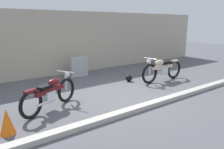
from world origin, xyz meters
TOP-DOWN VIEW (x-y plane):
  - ground_plane at (0.00, 0.00)m, footprint 40.00×40.00m
  - building_wall at (0.00, 3.98)m, footprint 18.00×0.30m
  - curb_strip at (0.00, -1.32)m, footprint 18.00×0.24m
  - stone_marker at (0.24, 3.03)m, footprint 0.79×0.20m
  - helmet at (1.38, 1.09)m, footprint 0.26×0.26m
  - traffic_cone at (-3.46, -0.63)m, footprint 0.32×0.32m
  - motorcycle_cream at (2.47, 0.35)m, footprint 2.19×0.61m
  - motorcycle_maroon at (-2.20, 0.14)m, footprint 1.87×1.03m

SIDE VIEW (x-z plane):
  - ground_plane at x=0.00m, z-range 0.00..0.00m
  - curb_strip at x=0.00m, z-range 0.00..0.12m
  - helmet at x=1.38m, z-range 0.00..0.26m
  - traffic_cone at x=-3.46m, z-range 0.00..0.55m
  - stone_marker at x=0.24m, z-range 0.00..0.85m
  - motorcycle_maroon at x=-2.20m, z-range -0.02..0.89m
  - motorcycle_cream at x=2.47m, z-range -0.02..0.96m
  - building_wall at x=0.00m, z-range 0.00..2.77m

